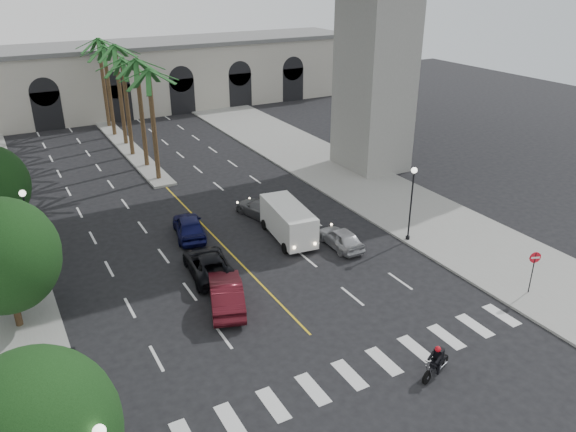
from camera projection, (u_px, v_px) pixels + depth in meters
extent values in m
plane|color=black|center=(332.00, 357.00, 27.23)|extent=(140.00, 140.00, 0.00)
cube|color=gray|center=(386.00, 197.00, 45.80)|extent=(8.00, 100.00, 0.15)
cube|color=gray|center=(130.00, 149.00, 57.53)|extent=(2.00, 24.00, 0.20)
cube|color=beige|center=(91.00, 83.00, 69.51)|extent=(70.00, 10.00, 8.00)
cube|color=slate|center=(86.00, 48.00, 67.77)|extent=(71.00, 10.50, 0.50)
cube|color=gray|center=(376.00, 53.00, 48.71)|extent=(5.00, 6.00, 20.80)
cylinder|color=#47331E|center=(154.00, 128.00, 47.64)|extent=(0.40, 0.40, 9.50)
cylinder|color=#47331E|center=(142.00, 116.00, 50.82)|extent=(0.40, 0.40, 9.80)
cylinder|color=#47331E|center=(128.00, 110.00, 53.98)|extent=(0.40, 0.40, 9.30)
cylinder|color=#47331E|center=(121.00, 97.00, 57.17)|extent=(0.40, 0.40, 10.10)
cylinder|color=#47331E|center=(109.00, 93.00, 60.35)|extent=(0.40, 0.40, 9.60)
cylinder|color=#47331E|center=(104.00, 85.00, 63.62)|extent=(0.40, 0.40, 9.90)
cylinder|color=#382616|center=(16.00, 307.00, 28.97)|extent=(0.36, 0.36, 2.45)
ellipsoid|color=black|center=(4.00, 256.00, 27.75)|extent=(5.44, 5.44, 5.98)
sphere|color=white|center=(99.00, 431.00, 16.10)|extent=(0.40, 0.40, 0.40)
cylinder|color=black|center=(38.00, 267.00, 34.90)|extent=(0.28, 0.28, 0.36)
cylinder|color=black|center=(31.00, 232.00, 33.91)|extent=(0.11, 0.11, 5.00)
sphere|color=white|center=(22.00, 193.00, 32.87)|extent=(0.40, 0.40, 0.40)
cylinder|color=black|center=(408.00, 239.00, 38.58)|extent=(0.28, 0.28, 0.36)
cylinder|color=black|center=(411.00, 206.00, 37.59)|extent=(0.11, 0.11, 5.00)
sphere|color=white|center=(414.00, 170.00, 36.54)|extent=(0.40, 0.40, 0.40)
cube|color=black|center=(94.00, 423.00, 18.91)|extent=(0.25, 0.18, 0.80)
cylinder|color=black|center=(79.00, 387.00, 22.72)|extent=(0.10, 0.10, 3.50)
cube|color=black|center=(73.00, 357.00, 22.11)|extent=(0.25, 0.18, 0.80)
cylinder|color=black|center=(427.00, 377.00, 25.37)|extent=(0.66, 0.31, 0.66)
cylinder|color=black|center=(444.00, 361.00, 26.43)|extent=(0.66, 0.31, 0.66)
cube|color=silver|center=(436.00, 367.00, 25.90)|extent=(0.51, 0.43, 0.28)
cube|color=black|center=(435.00, 363.00, 25.67)|extent=(0.65, 0.42, 0.22)
cube|color=black|center=(440.00, 359.00, 26.01)|extent=(0.55, 0.40, 0.13)
cylinder|color=black|center=(431.00, 364.00, 25.28)|extent=(0.22, 0.58, 0.03)
cube|color=black|center=(439.00, 354.00, 25.68)|extent=(0.40, 0.48, 0.57)
cube|color=black|center=(441.00, 351.00, 25.77)|extent=(0.25, 0.36, 0.42)
sphere|color=red|center=(438.00, 349.00, 25.42)|extent=(0.28, 0.28, 0.28)
imported|color=#ADADB2|center=(341.00, 238.00, 37.53)|extent=(1.73, 4.06, 1.37)
imported|color=#470E16|center=(226.00, 293.00, 30.93)|extent=(3.26, 5.33, 1.66)
imported|color=black|center=(209.00, 264.00, 34.16)|extent=(2.98, 5.42, 1.44)
imported|color=#5A5B5E|center=(262.00, 208.00, 42.07)|extent=(2.98, 5.08, 1.38)
imported|color=#0E1043|center=(189.00, 226.00, 38.94)|extent=(2.78, 5.02, 1.62)
cube|color=silver|center=(288.00, 220.00, 38.47)|extent=(2.75, 5.87, 2.10)
cube|color=black|center=(304.00, 233.00, 36.10)|extent=(1.96, 0.49, 0.89)
cylinder|color=black|center=(285.00, 248.00, 36.85)|extent=(0.38, 0.76, 0.73)
cylinder|color=black|center=(313.00, 243.00, 37.54)|extent=(0.38, 0.76, 0.73)
cylinder|color=black|center=(265.00, 224.00, 40.22)|extent=(0.38, 0.76, 0.73)
cylinder|color=black|center=(290.00, 220.00, 40.90)|extent=(0.38, 0.76, 0.73)
cylinder|color=black|center=(532.00, 274.00, 31.84)|extent=(0.06, 0.06, 2.69)
cylinder|color=red|center=(535.00, 257.00, 31.40)|extent=(0.64, 0.28, 0.67)
cube|color=silver|center=(535.00, 257.00, 31.40)|extent=(0.49, 0.21, 0.11)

